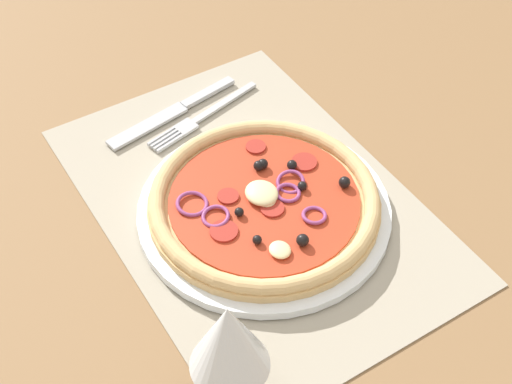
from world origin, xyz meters
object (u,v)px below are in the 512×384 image
Objects in this scene: pizza at (262,202)px; plate at (262,211)px; fork at (199,118)px; wine_glass at (229,342)px; knife at (172,112)px.

plate is at bearing 33.62° from pizza.
wine_glass is (-36.07, 16.50, 9.43)cm from fork.
fork is at bearing 120.34° from knife.
pizza is 1.78× the size of wine_glass.
plate is 24.77cm from wine_glass.
wine_glass is (-39.00, 14.03, 9.40)cm from knife.
pizza reaches higher than fork.
plate reaches higher than fork.
knife is 1.34× the size of wine_glass.
knife is at bearing -19.79° from wine_glass.
pizza is at bearing -146.38° from plate.
knife is at bearing 1.60° from plate.
plate is 1.62cm from pizza.
fork is 3.84cm from knife.
plate reaches higher than knife.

